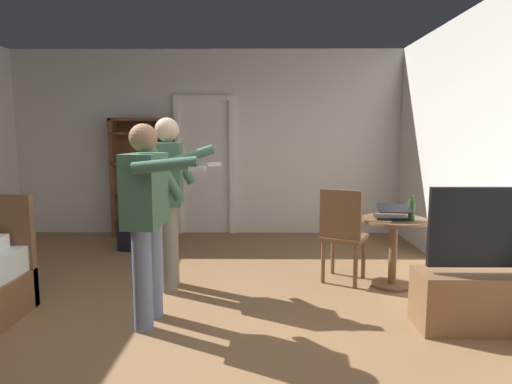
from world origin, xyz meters
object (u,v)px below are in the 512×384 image
(person_striped_shirt, at_px, (170,192))
(tv_flatscreen, at_px, (493,290))
(laptop, at_px, (392,214))
(bookshelf, at_px, (144,173))
(person_blue_shirt, at_px, (147,210))
(wooden_chair, at_px, (342,232))
(side_table, at_px, (393,241))
(suitcase_dark, at_px, (140,234))
(bottle_on_table, at_px, (412,210))

(person_striped_shirt, bearing_deg, tv_flatscreen, -18.13)
(tv_flatscreen, height_order, laptop, tv_flatscreen)
(bookshelf, xyz_separation_m, laptop, (3.08, -2.29, -0.20))
(person_blue_shirt, bearing_deg, wooden_chair, 29.67)
(bookshelf, distance_m, person_blue_shirt, 3.27)
(tv_flatscreen, distance_m, laptop, 1.16)
(wooden_chair, bearing_deg, person_striped_shirt, -174.24)
(laptop, bearing_deg, side_table, 52.05)
(side_table, bearing_deg, suitcase_dark, 154.73)
(wooden_chair, distance_m, person_blue_shirt, 2.05)
(bookshelf, distance_m, suitcase_dark, 1.14)
(bookshelf, bearing_deg, person_striped_shirt, -69.43)
(bottle_on_table, bearing_deg, wooden_chair, 165.14)
(side_table, distance_m, bottle_on_table, 0.37)
(side_table, relative_size, suitcase_dark, 1.45)
(wooden_chair, bearing_deg, side_table, -10.19)
(laptop, xyz_separation_m, bottle_on_table, (0.17, -0.04, 0.05))
(tv_flatscreen, relative_size, side_table, 1.70)
(wooden_chair, relative_size, suitcase_dark, 2.05)
(bookshelf, relative_size, side_table, 2.54)
(side_table, height_order, laptop, laptop)
(suitcase_dark, bearing_deg, person_striped_shirt, -54.39)
(bookshelf, xyz_separation_m, tv_flatscreen, (3.61, -3.23, -0.64))
(tv_flatscreen, height_order, side_table, tv_flatscreen)
(laptop, height_order, person_striped_shirt, person_striped_shirt)
(bottle_on_table, distance_m, person_striped_shirt, 2.38)
(laptop, height_order, wooden_chair, wooden_chair)
(person_blue_shirt, bearing_deg, tv_flatscreen, -1.54)
(person_striped_shirt, bearing_deg, person_blue_shirt, -90.81)
(laptop, bearing_deg, bottle_on_table, -12.02)
(person_blue_shirt, bearing_deg, bookshelf, 105.32)
(side_table, distance_m, laptop, 0.28)
(suitcase_dark, bearing_deg, laptop, -16.90)
(bookshelf, height_order, side_table, bookshelf)
(side_table, xyz_separation_m, wooden_chair, (-0.50, 0.09, 0.07))
(wooden_chair, distance_m, suitcase_dark, 2.82)
(tv_flatscreen, xyz_separation_m, person_blue_shirt, (-2.74, 0.07, 0.62))
(bookshelf, height_order, wooden_chair, bookshelf)
(wooden_chair, height_order, person_striped_shirt, person_striped_shirt)
(bookshelf, xyz_separation_m, bottle_on_table, (3.25, -2.33, -0.15))
(bookshelf, xyz_separation_m, side_table, (3.11, -2.25, -0.48))
(bookshelf, bearing_deg, side_table, -35.87)
(tv_flatscreen, xyz_separation_m, wooden_chair, (-1.00, 1.07, 0.22))
(person_blue_shirt, xyz_separation_m, suitcase_dark, (-0.72, 2.31, -0.73))
(tv_flatscreen, distance_m, bottle_on_table, 1.08)
(bookshelf, relative_size, suitcase_dark, 3.69)
(person_blue_shirt, distance_m, person_striped_shirt, 0.82)
(bookshelf, height_order, tv_flatscreen, bookshelf)
(tv_flatscreen, xyz_separation_m, laptop, (-0.53, 0.94, 0.43))
(bottle_on_table, distance_m, suitcase_dark, 3.50)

